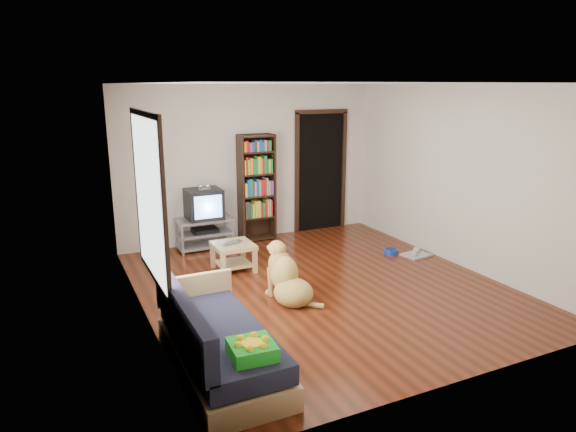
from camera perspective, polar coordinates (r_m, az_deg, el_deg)
name	(u,v)px	position (r m, az deg, el deg)	size (l,w,h in m)	color
ground	(321,286)	(6.85, 3.66, -7.80)	(5.00, 5.00, 0.00)	#5B210F
ceiling	(324,83)	(6.35, 4.04, 14.49)	(5.00, 5.00, 0.00)	white
wall_back	(250,163)	(8.71, -4.24, 5.86)	(4.50, 4.50, 0.00)	beige
wall_front	(469,244)	(4.53, 19.46, -2.91)	(4.50, 4.50, 0.00)	beige
wall_left	(140,208)	(5.74, -16.15, 0.89)	(5.00, 5.00, 0.00)	beige
wall_right	(459,177)	(7.81, 18.44, 4.18)	(5.00, 5.00, 0.00)	beige
green_cushion	(252,350)	(4.35, -4.03, -14.58)	(0.36, 0.36, 0.12)	green
laptop	(234,243)	(7.29, -6.05, -3.03)	(0.31, 0.20, 0.02)	silver
dog_bowl	(391,251)	(8.25, 11.36, -3.88)	(0.22, 0.22, 0.08)	#163197
grey_rag	(416,255)	(8.25, 14.06, -4.21)	(0.40, 0.32, 0.03)	#ABABAB
window	(149,198)	(5.22, -15.20, 1.90)	(0.03, 1.46, 1.70)	white
doorway	(321,169)	(9.29, 3.63, 5.27)	(1.03, 0.05, 2.19)	black
tv_stand	(205,232)	(8.42, -9.21, -1.78)	(0.90, 0.45, 0.50)	#99999E
crt_tv	(203,203)	(8.32, -9.38, 1.40)	(0.55, 0.52, 0.58)	black
bookshelf	(257,182)	(8.63, -3.52, 3.78)	(0.60, 0.30, 1.80)	black
sofa	(216,345)	(4.92, -8.01, -13.96)	(0.80, 1.80, 0.80)	tan
coffee_table	(233,252)	(7.36, -6.10, -3.94)	(0.55, 0.55, 0.40)	tan
dog	(287,279)	(6.32, -0.11, -7.06)	(0.57, 0.85, 0.75)	tan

